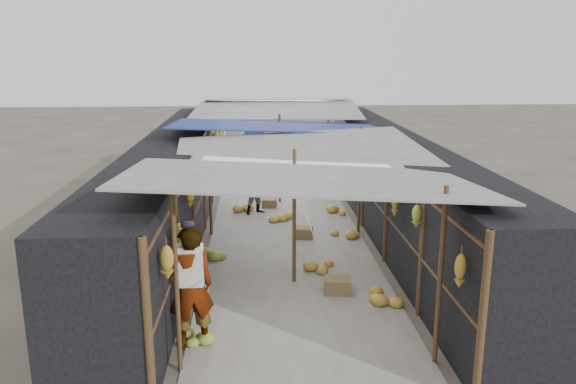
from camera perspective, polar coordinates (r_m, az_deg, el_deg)
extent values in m
plane|color=#6B6356|center=(8.30, 2.17, -17.27)|extent=(80.00, 80.00, 0.00)
cube|color=#9E998E|center=(14.24, -0.38, -3.57)|extent=(3.60, 16.00, 0.02)
cube|color=black|center=(14.06, -11.44, 0.73)|extent=(1.40, 15.00, 2.30)
cube|color=black|center=(14.34, 10.45, 1.03)|extent=(1.40, 15.00, 2.30)
cube|color=olive|center=(13.38, 1.51, -4.17)|extent=(0.52, 0.44, 0.27)
cube|color=olive|center=(10.47, 5.04, -9.47)|extent=(0.54, 0.45, 0.30)
cube|color=olive|center=(16.01, -1.90, -1.16)|extent=(0.44, 0.38, 0.25)
cylinder|color=black|center=(17.98, 4.23, 0.40)|extent=(0.62, 0.62, 0.19)
imported|color=white|center=(8.50, -9.88, -9.51)|extent=(0.80, 0.64, 1.90)
imported|color=navy|center=(15.26, -3.10, 0.33)|extent=(0.85, 0.78, 1.42)
imported|color=#504B45|center=(16.98, 2.75, 0.93)|extent=(0.50, 0.68, 0.95)
cylinder|color=brown|center=(7.75, -11.29, -9.13)|extent=(0.07, 0.07, 2.60)
cylinder|color=brown|center=(8.08, 15.20, -8.38)|extent=(0.07, 0.07, 2.60)
cylinder|color=brown|center=(10.53, 0.64, -2.61)|extent=(0.07, 0.07, 2.60)
cylinder|color=brown|center=(13.45, -7.96, 0.93)|extent=(0.07, 0.07, 2.60)
cylinder|color=brown|center=(13.64, 7.30, 1.14)|extent=(0.07, 0.07, 2.60)
cylinder|color=brown|center=(16.36, -0.87, 3.39)|extent=(0.07, 0.07, 2.60)
cylinder|color=brown|center=(19.33, -6.64, 4.94)|extent=(0.07, 0.07, 2.60)
cylinder|color=brown|center=(19.46, 4.05, 5.06)|extent=(0.07, 0.07, 2.60)
cube|color=#9D9D98|center=(8.29, 1.65, 1.40)|extent=(5.21, 3.19, 0.52)
cube|color=#9D9D98|center=(11.47, 1.22, 4.16)|extent=(5.23, 3.73, 0.50)
cube|color=navy|center=(14.69, -1.00, 6.72)|extent=(5.40, 3.60, 0.41)
cube|color=#9D9D98|center=(17.96, -1.15, 8.37)|extent=(5.37, 3.66, 0.27)
cube|color=#9D9D98|center=(20.35, -1.15, 9.31)|extent=(5.00, 1.99, 0.24)
cylinder|color=brown|center=(13.81, -8.74, 4.42)|extent=(0.06, 15.00, 0.06)
cylinder|color=brown|center=(14.02, 7.82, 4.59)|extent=(0.06, 15.00, 0.06)
cylinder|color=gray|center=(13.77, -0.40, 4.55)|extent=(0.02, 15.00, 0.02)
cube|color=navy|center=(18.27, -3.44, 5.92)|extent=(0.65, 0.03, 0.60)
cube|color=#1A45AE|center=(11.83, 2.26, 1.37)|extent=(0.55, 0.03, 0.65)
cube|color=#17539A|center=(14.64, -0.68, 3.92)|extent=(0.70, 0.03, 0.60)
cube|color=#A8192D|center=(12.78, 2.74, 2.43)|extent=(0.50, 0.03, 0.60)
cube|color=white|center=(16.80, 1.52, 5.32)|extent=(0.60, 0.03, 0.55)
ellipsoid|color=#B3892E|center=(7.46, -12.21, -7.01)|extent=(0.18, 0.16, 0.47)
ellipsoid|color=olive|center=(8.60, -11.02, -4.71)|extent=(0.19, 0.16, 0.51)
ellipsoid|color=#B3892E|center=(10.04, -9.95, -0.50)|extent=(0.16, 0.14, 0.38)
ellipsoid|color=olive|center=(11.57, -9.10, 1.20)|extent=(0.15, 0.12, 0.53)
ellipsoid|color=olive|center=(13.23, -8.41, 2.58)|extent=(0.16, 0.14, 0.52)
ellipsoid|color=olive|center=(14.24, -8.06, 3.10)|extent=(0.15, 0.13, 0.40)
ellipsoid|color=olive|center=(15.99, -7.59, 4.98)|extent=(0.14, 0.12, 0.36)
ellipsoid|color=olive|center=(17.21, -7.31, 5.50)|extent=(0.19, 0.16, 0.37)
ellipsoid|color=#B3892E|center=(19.17, -6.92, 5.85)|extent=(0.14, 0.12, 0.35)
ellipsoid|color=olive|center=(20.90, -6.64, 6.17)|extent=(0.17, 0.14, 0.55)
ellipsoid|color=#B3892E|center=(7.57, 17.09, -7.68)|extent=(0.15, 0.13, 0.48)
ellipsoid|color=olive|center=(9.31, 12.95, -2.41)|extent=(0.16, 0.14, 0.39)
ellipsoid|color=#B3892E|center=(10.65, 10.83, -1.06)|extent=(0.14, 0.12, 0.55)
ellipsoid|color=olive|center=(11.78, 9.42, 0.80)|extent=(0.20, 0.17, 0.56)
ellipsoid|color=#B3892E|center=(13.04, 8.15, 2.23)|extent=(0.19, 0.16, 0.58)
ellipsoid|color=olive|center=(15.06, 6.57, 3.79)|extent=(0.15, 0.13, 0.53)
ellipsoid|color=#B3892E|center=(16.26, 5.82, 3.96)|extent=(0.18, 0.16, 0.52)
ellipsoid|color=olive|center=(17.45, 5.18, 5.07)|extent=(0.16, 0.13, 0.58)
ellipsoid|color=olive|center=(19.28, 4.36, 6.47)|extent=(0.18, 0.15, 0.35)
ellipsoid|color=olive|center=(20.49, 3.89, 6.67)|extent=(0.15, 0.12, 0.43)
ellipsoid|color=#B3892E|center=(15.58, -4.73, -1.53)|extent=(0.61, 0.52, 0.30)
ellipsoid|color=#B3892E|center=(10.25, 9.75, -10.26)|extent=(0.53, 0.45, 0.26)
ellipsoid|color=olive|center=(8.90, -9.62, -14.33)|extent=(0.46, 0.39, 0.23)
ellipsoid|color=olive|center=(17.84, 4.45, 0.36)|extent=(0.47, 0.40, 0.24)
ellipsoid|color=#B3892E|center=(15.38, 4.75, -1.84)|extent=(0.50, 0.43, 0.25)
ellipsoid|color=#B3892E|center=(14.72, -0.93, -2.54)|extent=(0.48, 0.41, 0.24)
ellipsoid|color=#B3892E|center=(19.03, -5.14, 1.33)|extent=(0.62, 0.53, 0.31)
ellipsoid|color=olive|center=(12.26, -7.54, -6.09)|extent=(0.50, 0.43, 0.25)
ellipsoid|color=#B3892E|center=(11.48, 3.32, -7.43)|extent=(0.48, 0.41, 0.24)
ellipsoid|color=#B3892E|center=(13.63, 6.12, -3.77)|extent=(0.67, 0.57, 0.34)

